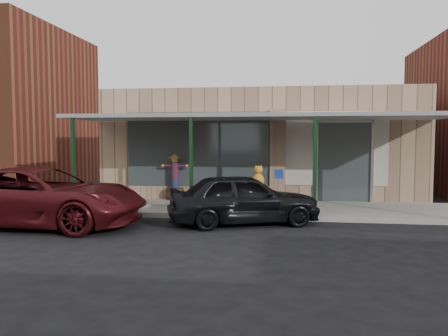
# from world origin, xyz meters

# --- Properties ---
(ground) EXTENTS (120.00, 120.00, 0.00)m
(ground) POSITION_xyz_m (0.00, 0.00, 0.00)
(ground) COLOR black
(ground) RESTS_ON ground
(sidewalk) EXTENTS (40.00, 3.20, 0.15)m
(sidewalk) POSITION_xyz_m (0.00, 3.60, 0.07)
(sidewalk) COLOR gray
(sidewalk) RESTS_ON ground
(storefront) EXTENTS (12.00, 6.25, 4.20)m
(storefront) POSITION_xyz_m (-0.00, 8.16, 2.09)
(storefront) COLOR tan
(storefront) RESTS_ON ground
(awning) EXTENTS (12.00, 3.00, 3.04)m
(awning) POSITION_xyz_m (0.00, 3.56, 3.01)
(awning) COLOR slate
(awning) RESTS_ON ground
(block_buildings_near) EXTENTS (61.00, 8.00, 8.00)m
(block_buildings_near) POSITION_xyz_m (2.01, 9.20, 3.77)
(block_buildings_near) COLOR brown
(block_buildings_near) RESTS_ON ground
(barrel_scarecrow) EXTENTS (0.96, 0.84, 1.65)m
(barrel_scarecrow) POSITION_xyz_m (-2.97, 4.80, 0.71)
(barrel_scarecrow) COLOR #46351C
(barrel_scarecrow) RESTS_ON sidewalk
(barrel_pumpkin) EXTENTS (0.62, 0.62, 0.67)m
(barrel_pumpkin) POSITION_xyz_m (0.42, 3.81, 0.39)
(barrel_pumpkin) COLOR #46351C
(barrel_pumpkin) RESTS_ON sidewalk
(handicap_sign) EXTENTS (0.25, 0.12, 1.30)m
(handicap_sign) POSITION_xyz_m (0.78, 2.40, 0.99)
(handicap_sign) COLOR gray
(handicap_sign) RESTS_ON sidewalk
(parked_sedan) EXTENTS (4.46, 2.89, 1.59)m
(parked_sedan) POSITION_xyz_m (-0.18, 1.42, 0.71)
(parked_sedan) COLOR black
(parked_sedan) RESTS_ON ground
(car_maroon) EXTENTS (5.72, 2.65, 1.59)m
(car_maroon) POSITION_xyz_m (-5.61, 0.43, 0.79)
(car_maroon) COLOR #470E12
(car_maroon) RESTS_ON ground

